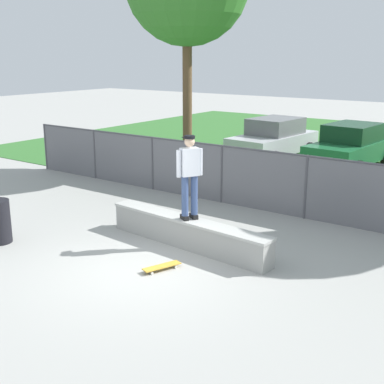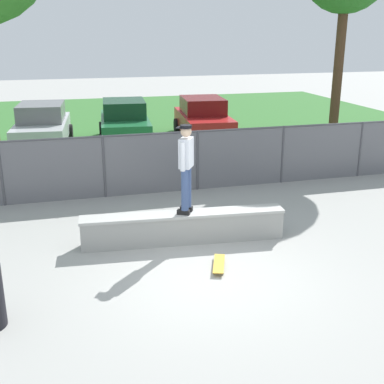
# 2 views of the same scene
# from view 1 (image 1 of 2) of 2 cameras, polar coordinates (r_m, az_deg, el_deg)

# --- Properties ---
(ground_plane) EXTENTS (80.00, 80.00, 0.00)m
(ground_plane) POSITION_cam_1_polar(r_m,az_deg,el_deg) (10.39, -5.88, -8.58)
(ground_plane) COLOR #9E9E99
(grass_strip) EXTENTS (29.89, 20.00, 0.02)m
(grass_strip) POSITION_cam_1_polar(r_m,az_deg,el_deg) (23.66, 19.52, 4.10)
(grass_strip) COLOR #336B2D
(grass_strip) RESTS_ON ground
(concrete_ledge) EXTENTS (4.30, 0.85, 0.65)m
(concrete_ledge) POSITION_cam_1_polar(r_m,az_deg,el_deg) (11.43, -0.48, -4.49)
(concrete_ledge) COLOR #999993
(concrete_ledge) RESTS_ON ground
(skateboarder) EXTENTS (0.41, 0.53, 1.84)m
(skateboarder) POSITION_cam_1_polar(r_m,az_deg,el_deg) (11.01, -0.27, 2.08)
(skateboarder) COLOR black
(skateboarder) RESTS_ON concrete_ledge
(skateboard) EXTENTS (0.47, 0.82, 0.09)m
(skateboard) POSITION_cam_1_polar(r_m,az_deg,el_deg) (10.33, -3.35, -8.21)
(skateboard) COLOR gold
(skateboard) RESTS_ON ground
(chainlink_fence) EXTENTS (17.96, 0.07, 1.67)m
(chainlink_fence) POSITION_cam_1_polar(r_m,az_deg,el_deg) (14.06, 7.69, 1.60)
(chainlink_fence) COLOR #4C4C51
(chainlink_fence) RESTS_ON ground
(car_silver) EXTENTS (2.31, 4.35, 1.66)m
(car_silver) POSITION_cam_1_polar(r_m,az_deg,el_deg) (21.08, 8.99, 5.82)
(car_silver) COLOR #B7BABF
(car_silver) RESTS_ON ground
(car_green) EXTENTS (2.31, 4.35, 1.66)m
(car_green) POSITION_cam_1_polar(r_m,az_deg,el_deg) (19.98, 17.11, 4.84)
(car_green) COLOR #1E6638
(car_green) RESTS_ON ground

